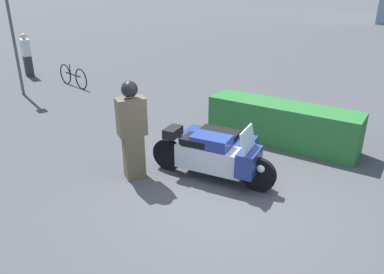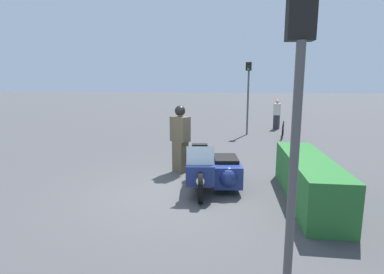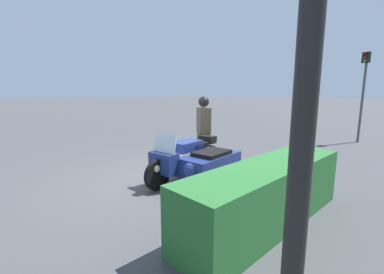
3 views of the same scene
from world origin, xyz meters
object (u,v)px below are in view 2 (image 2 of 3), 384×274
officer_rider (180,137)px  bicycle_parked (283,130)px  traffic_light_far (248,88)px  traffic_light_near (296,117)px  pedestrian_bystander (277,114)px  police_motorcycle (214,169)px  hedge_bush_curbside (308,179)px

officer_rider → bicycle_parked: (-6.17, 3.86, -0.65)m
traffic_light_far → bicycle_parked: traffic_light_far is taller
officer_rider → traffic_light_far: (-6.69, 2.21, 1.30)m
traffic_light_far → bicycle_parked: 2.60m
officer_rider → traffic_light_near: 5.68m
officer_rider → traffic_light_far: size_ratio=0.54×
traffic_light_near → pedestrian_bystander: traffic_light_near is taller
officer_rider → pedestrian_bystander: officer_rider is taller
traffic_light_far → police_motorcycle: bearing=7.9°
pedestrian_bystander → bicycle_parked: bearing=-67.3°
hedge_bush_curbside → traffic_light_far: size_ratio=0.97×
police_motorcycle → hedge_bush_curbside: police_motorcycle is taller
traffic_light_far → traffic_light_near: bearing=15.5°
police_motorcycle → traffic_light_far: bearing=165.1°
traffic_light_near → traffic_light_far: traffic_light_far is taller
police_motorcycle → officer_rider: bearing=-147.6°
hedge_bush_curbside → traffic_light_far: bearing=-174.2°
traffic_light_near → bicycle_parked: traffic_light_near is taller
traffic_light_near → traffic_light_far: size_ratio=0.93×
traffic_light_near → hedge_bush_curbside: bearing=-21.2°
police_motorcycle → pedestrian_bystander: 10.47m
bicycle_parked → pedestrian_bystander: bearing=-170.3°
traffic_light_near → traffic_light_far: 11.87m
traffic_light_near → bicycle_parked: 11.64m
police_motorcycle → traffic_light_near: bearing=7.9°
police_motorcycle → pedestrian_bystander: pedestrian_bystander is taller
police_motorcycle → traffic_light_near: 4.37m
traffic_light_near → pedestrian_bystander: size_ratio=2.01×
officer_rider → pedestrian_bystander: (-8.78, 3.93, -0.18)m
traffic_light_near → officer_rider: bearing=17.2°
officer_rider → hedge_bush_curbside: 3.59m
officer_rider → bicycle_parked: officer_rider is taller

